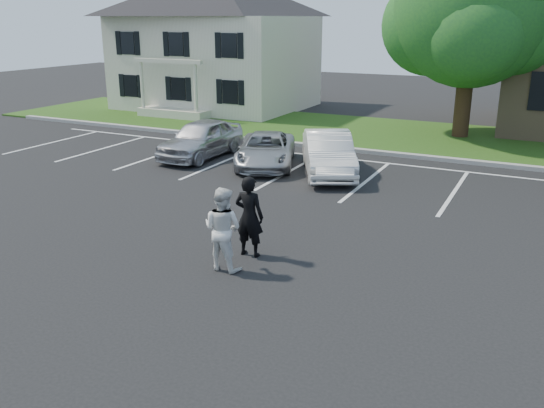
{
  "coord_description": "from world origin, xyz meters",
  "views": [
    {
      "loc": [
        5.28,
        -9.68,
        5.11
      ],
      "look_at": [
        0.0,
        1.0,
        1.25
      ],
      "focal_mm": 38.0,
      "sensor_mm": 36.0,
      "label": 1
    }
  ],
  "objects_px": {
    "car_silver_west": "(201,139)",
    "car_white_sedan": "(328,154)",
    "man_black_suit": "(249,216)",
    "man_white_shirt": "(223,229)",
    "car_silver_minivan": "(266,150)",
    "tree": "(475,12)",
    "house": "(216,41)"
  },
  "relations": [
    {
      "from": "man_black_suit",
      "to": "man_white_shirt",
      "type": "xyz_separation_m",
      "value": [
        -0.15,
        -0.89,
        -0.02
      ]
    },
    {
      "from": "house",
      "to": "car_silver_west",
      "type": "xyz_separation_m",
      "value": [
        6.25,
        -11.45,
        -3.11
      ]
    },
    {
      "from": "man_black_suit",
      "to": "car_white_sedan",
      "type": "bearing_deg",
      "value": -85.02
    },
    {
      "from": "man_white_shirt",
      "to": "car_silver_west",
      "type": "distance_m",
      "value": 10.48
    },
    {
      "from": "tree",
      "to": "man_black_suit",
      "type": "height_order",
      "value": "tree"
    },
    {
      "from": "man_black_suit",
      "to": "car_silver_west",
      "type": "distance_m",
      "value": 9.87
    },
    {
      "from": "man_black_suit",
      "to": "man_white_shirt",
      "type": "height_order",
      "value": "man_black_suit"
    },
    {
      "from": "man_black_suit",
      "to": "man_white_shirt",
      "type": "bearing_deg",
      "value": 77.75
    },
    {
      "from": "tree",
      "to": "man_black_suit",
      "type": "xyz_separation_m",
      "value": [
        -2.14,
        -16.06,
        -4.42
      ]
    },
    {
      "from": "man_white_shirt",
      "to": "car_silver_minivan",
      "type": "distance_m",
      "value": 9.02
    },
    {
      "from": "man_white_shirt",
      "to": "car_white_sedan",
      "type": "height_order",
      "value": "man_white_shirt"
    },
    {
      "from": "house",
      "to": "man_white_shirt",
      "type": "bearing_deg",
      "value": -58.3
    },
    {
      "from": "house",
      "to": "car_white_sedan",
      "type": "xyz_separation_m",
      "value": [
        11.52,
        -11.66,
        -3.11
      ]
    },
    {
      "from": "man_black_suit",
      "to": "car_silver_minivan",
      "type": "height_order",
      "value": "man_black_suit"
    },
    {
      "from": "car_silver_west",
      "to": "car_white_sedan",
      "type": "distance_m",
      "value": 5.27
    },
    {
      "from": "house",
      "to": "car_silver_west",
      "type": "distance_m",
      "value": 13.41
    },
    {
      "from": "house",
      "to": "car_silver_west",
      "type": "bearing_deg",
      "value": -61.36
    },
    {
      "from": "house",
      "to": "car_white_sedan",
      "type": "relative_size",
      "value": 2.37
    },
    {
      "from": "tree",
      "to": "car_white_sedan",
      "type": "height_order",
      "value": "tree"
    },
    {
      "from": "tree",
      "to": "car_silver_west",
      "type": "bearing_deg",
      "value": -134.87
    },
    {
      "from": "house",
      "to": "car_white_sedan",
      "type": "distance_m",
      "value": 16.68
    },
    {
      "from": "man_white_shirt",
      "to": "car_silver_minivan",
      "type": "bearing_deg",
      "value": -66.0
    },
    {
      "from": "man_black_suit",
      "to": "tree",
      "type": "bearing_deg",
      "value": -100.08
    },
    {
      "from": "man_white_shirt",
      "to": "car_silver_west",
      "type": "xyz_separation_m",
      "value": [
        -6.09,
        8.53,
        -0.18
      ]
    },
    {
      "from": "tree",
      "to": "car_silver_minivan",
      "type": "bearing_deg",
      "value": -123.01
    },
    {
      "from": "man_white_shirt",
      "to": "man_black_suit",
      "type": "bearing_deg",
      "value": -96.91
    },
    {
      "from": "house",
      "to": "man_white_shirt",
      "type": "relative_size",
      "value": 5.71
    },
    {
      "from": "car_white_sedan",
      "to": "car_silver_minivan",
      "type": "bearing_deg",
      "value": 151.1
    },
    {
      "from": "man_black_suit",
      "to": "man_white_shirt",
      "type": "relative_size",
      "value": 1.03
    },
    {
      "from": "tree",
      "to": "car_silver_minivan",
      "type": "xyz_separation_m",
      "value": [
        -5.55,
        -8.54,
        -4.76
      ]
    },
    {
      "from": "tree",
      "to": "car_silver_minivan",
      "type": "distance_m",
      "value": 11.24
    },
    {
      "from": "house",
      "to": "man_black_suit",
      "type": "xyz_separation_m",
      "value": [
        12.5,
        -19.09,
        -2.9
      ]
    }
  ]
}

